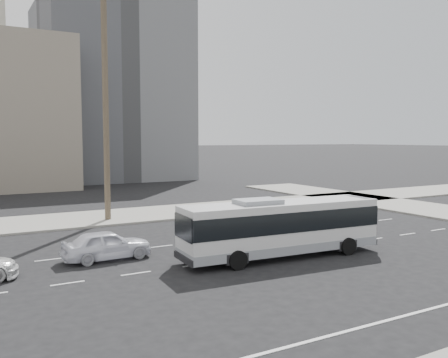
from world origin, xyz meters
TOP-DOWN VIEW (x-y plane):
  - ground at (0.00, 0.00)m, footprint 700.00×700.00m
  - sidewalk_north at (0.00, 15.50)m, footprint 120.00×7.00m
  - midrise_gray_center at (8.00, 52.00)m, footprint 20.00×20.00m
  - highrise_right at (45.00, 230.00)m, footprint 26.00×26.00m
  - highrise_far at (70.00, 260.00)m, footprint 22.00×22.00m
  - city_bus at (1.52, -0.73)m, footprint 10.84×3.07m
  - car_a at (-6.43, 3.17)m, footprint 1.92×4.47m

SIDE VIEW (x-z plane):
  - ground at x=0.00m, z-range 0.00..0.00m
  - sidewalk_north at x=0.00m, z-range 0.00..0.15m
  - car_a at x=-6.43m, z-range 0.00..1.50m
  - city_bus at x=1.52m, z-range 0.08..3.15m
  - midrise_gray_center at x=8.00m, z-range 0.00..26.00m
  - highrise_far at x=70.00m, z-range 0.00..60.00m
  - highrise_right at x=45.00m, z-range 0.00..70.00m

